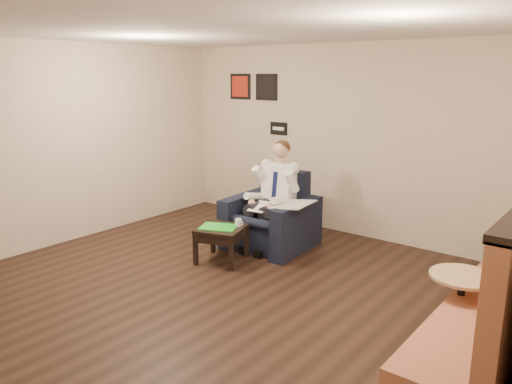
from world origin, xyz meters
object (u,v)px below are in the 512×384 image
Objects in this scene: banquette at (497,276)px; seated_man at (265,200)px; smartphone at (230,224)px; side_table at (222,244)px; cafe_table at (459,312)px; armchair at (271,211)px; coffee_mug at (238,223)px; green_folder at (219,227)px.

seated_man is at bearing 162.59° from banquette.
banquette is (3.30, -0.44, 0.29)m from smartphone.
side_table is 3.05m from cafe_table.
armchair reaches higher than coffee_mug.
seated_man is 14.59× the size of coffee_mug.
cafe_table is at bearing -4.62° from green_folder.
green_folder is (-0.02, -0.03, 0.23)m from side_table.
side_table is 1.22× the size of green_folder.
smartphone is 3.07m from cafe_table.
banquette is at bearing -4.76° from side_table.
side_table is 0.24m from green_folder.
green_folder is 4.74× the size of coffee_mug.
armchair is 0.89m from green_folder.
green_folder is 3.07m from cafe_table.
coffee_mug is 0.68× the size of smartphone.
banquette is (3.15, -1.12, 0.24)m from armchair.
cafe_table is (2.89, -1.12, -0.17)m from armchair.
coffee_mug is 2.94m from cafe_table.
green_folder is at bearing 175.76° from banquette.
seated_man is 0.80m from green_folder.
cafe_table is (3.06, -0.25, -0.12)m from green_folder.
armchair is 0.75× the size of seated_man.
seated_man reaches higher than armchair.
cafe_table is (3.04, -0.28, 0.12)m from side_table.
banquette reaches higher than coffee_mug.
seated_man is 3.08× the size of green_folder.
green_folder is at bearing -129.19° from coffee_mug.
side_table is 0.81× the size of cafe_table.
smartphone is at bearing -179.98° from coffee_mug.
seated_man reaches higher than cafe_table.
seated_man is 0.61m from smartphone.
seated_man is at bearing 161.09° from cafe_table.
coffee_mug reaches higher than smartphone.
cafe_table reaches higher than green_folder.
banquette is at bearing -4.24° from green_folder.
cafe_table is (2.90, -0.45, -0.16)m from coffee_mug.
green_folder reaches higher than smartphone.
banquette reaches higher than side_table.
smartphone is (-0.15, -0.67, -0.05)m from armchair.
side_table is at bearing 175.24° from banquette.
green_folder is at bearing -106.62° from seated_man.
green_folder is 0.20m from smartphone.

